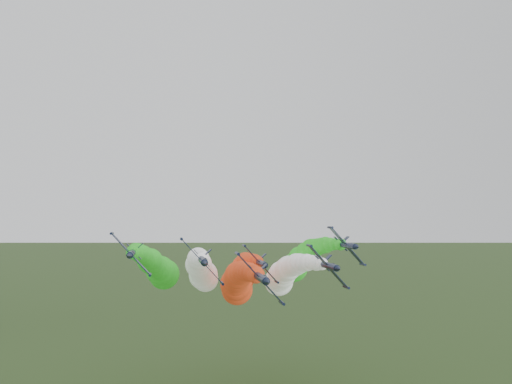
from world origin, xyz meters
TOP-DOWN VIEW (x-y plane):
  - jet_lead at (-1.44, 40.37)m, footprint 13.14×73.30m
  - jet_inner_left at (-9.42, 48.60)m, footprint 12.55×72.71m
  - jet_inner_right at (12.63, 51.25)m, footprint 13.17×73.33m
  - jet_outer_left at (-20.93, 59.82)m, footprint 13.47×73.63m
  - jet_outer_right at (19.93, 62.27)m, footprint 13.38×73.54m
  - jet_trail at (3.47, 66.31)m, footprint 13.17×73.33m

SIDE VIEW (x-z plane):
  - jet_trail at x=3.47m, z-range 23.70..42.40m
  - jet_lead at x=-1.44m, z-range 24.01..42.69m
  - jet_inner_right at x=12.63m, z-range 24.51..43.22m
  - jet_inner_left at x=-9.42m, z-range 26.38..44.46m
  - jet_outer_left at x=-20.93m, z-range 25.98..44.99m
  - jet_outer_right at x=19.93m, z-range 27.08..45.99m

